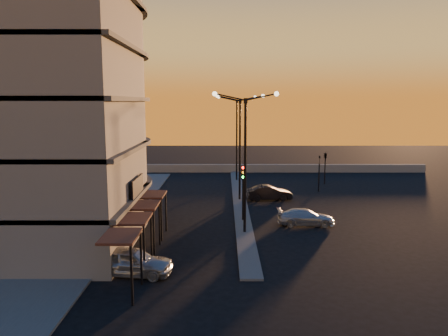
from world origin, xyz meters
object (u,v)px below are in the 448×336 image
streetlamp_mid (240,139)px  car_wagon (306,217)px  car_sedan (269,193)px  car_hatchback (131,261)px  traffic_light_main (243,184)px

streetlamp_mid → car_wagon: bearing=-60.5°
car_sedan → car_wagon: 8.30m
car_hatchback → car_wagon: size_ratio=1.05×
traffic_light_main → car_sedan: bearing=69.6°
car_sedan → streetlamp_mid: bearing=88.1°
car_hatchback → car_sedan: size_ratio=1.05×
streetlamp_mid → car_sedan: (2.70, 0.13, -4.93)m
car_sedan → traffic_light_main: bearing=154.9°
car_hatchback → car_sedan: car_hatchback is taller
traffic_light_main → car_sedan: traffic_light_main is taller
streetlamp_mid → car_wagon: size_ratio=2.34×
streetlamp_mid → traffic_light_main: (0.00, -7.13, -2.70)m
car_hatchback → traffic_light_main: bearing=-23.8°
traffic_light_main → car_hatchback: bearing=-121.5°
car_hatchback → car_wagon: 14.08m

